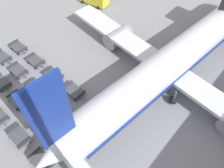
{
  "coord_description": "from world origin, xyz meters",
  "views": [
    {
      "loc": [
        20.89,
        -20.43,
        22.34
      ],
      "look_at": [
        10.69,
        -8.92,
        2.66
      ],
      "focal_mm": 35.0,
      "sensor_mm": 36.0,
      "label": 1
    }
  ],
  "objects_px": {
    "baggage_dolly_row_mid_a_col_e": "(62,143)",
    "baggage_dolly_row_far_col_e": "(98,110)",
    "baggage_dolly_row_near_col_e": "(42,161)",
    "baggage_dolly_row_far_col_c": "(53,75)",
    "baggage_dolly_row_mid_b_col_b": "(18,71)",
    "baggage_dolly_row_mid_b_col_e": "(82,125)",
    "baggage_dolly_row_mid_b_col_a": "(2,57)",
    "baggage_dolly_row_mid_a_col_b": "(1,83)",
    "baggage_dolly_row_mid_b_col_d": "(57,106)",
    "baggage_dolly_row_far_col_a": "(18,47)",
    "baggage_dolly_row_near_col_d": "(19,137)",
    "baggage_dolly_row_far_col_b": "(36,61)",
    "baggage_dolly_row_far_col_d": "(74,91)",
    "baggage_dolly_row_mid_a_col_d": "(40,120)",
    "baggage_dolly_row_mid_b_col_c": "(36,87)",
    "airplane": "(173,61)",
    "baggage_dolly_row_mid_a_col_c": "(18,100)"
  },
  "relations": [
    {
      "from": "baggage_dolly_row_mid_a_col_e",
      "to": "baggage_dolly_row_far_col_e",
      "type": "xyz_separation_m",
      "value": [
        0.0,
        5.43,
        0.0
      ]
    },
    {
      "from": "baggage_dolly_row_near_col_e",
      "to": "baggage_dolly_row_far_col_c",
      "type": "bearing_deg",
      "value": 135.11
    },
    {
      "from": "baggage_dolly_row_mid_b_col_b",
      "to": "baggage_dolly_row_mid_b_col_e",
      "type": "xyz_separation_m",
      "value": [
        12.24,
        0.04,
        0.0
      ]
    },
    {
      "from": "baggage_dolly_row_mid_b_col_e",
      "to": "baggage_dolly_row_far_col_c",
      "type": "height_order",
      "value": "same"
    },
    {
      "from": "baggage_dolly_row_near_col_e",
      "to": "baggage_dolly_row_mid_b_col_b",
      "type": "xyz_separation_m",
      "value": [
        -12.14,
        5.34,
        0.0
      ]
    },
    {
      "from": "baggage_dolly_row_near_col_e",
      "to": "baggage_dolly_row_far_col_e",
      "type": "xyz_separation_m",
      "value": [
        0.04,
        7.99,
        0.0
      ]
    },
    {
      "from": "baggage_dolly_row_mid_b_col_b",
      "to": "baggage_dolly_row_mid_b_col_a",
      "type": "bearing_deg",
      "value": -179.04
    },
    {
      "from": "baggage_dolly_row_mid_a_col_b",
      "to": "baggage_dolly_row_mid_b_col_d",
      "type": "bearing_deg",
      "value": 17.58
    },
    {
      "from": "baggage_dolly_row_far_col_a",
      "to": "baggage_dolly_row_far_col_e",
      "type": "height_order",
      "value": "same"
    },
    {
      "from": "baggage_dolly_row_mid_b_col_b",
      "to": "baggage_dolly_row_near_col_d",
      "type": "bearing_deg",
      "value": -32.91
    },
    {
      "from": "baggage_dolly_row_mid_b_col_d",
      "to": "baggage_dolly_row_far_col_b",
      "type": "bearing_deg",
      "value": 161.23
    },
    {
      "from": "baggage_dolly_row_far_col_b",
      "to": "baggage_dolly_row_far_col_c",
      "type": "xyz_separation_m",
      "value": [
        3.92,
        -0.02,
        0.0
      ]
    },
    {
      "from": "baggage_dolly_row_mid_b_col_d",
      "to": "baggage_dolly_row_far_col_a",
      "type": "height_order",
      "value": "same"
    },
    {
      "from": "baggage_dolly_row_far_col_d",
      "to": "baggage_dolly_row_mid_a_col_d",
      "type": "bearing_deg",
      "value": -88.13
    },
    {
      "from": "baggage_dolly_row_mid_b_col_d",
      "to": "baggage_dolly_row_far_col_d",
      "type": "height_order",
      "value": "same"
    },
    {
      "from": "baggage_dolly_row_mid_b_col_b",
      "to": "baggage_dolly_row_mid_b_col_c",
      "type": "xyz_separation_m",
      "value": [
        4.08,
        -0.14,
        0.0
      ]
    },
    {
      "from": "airplane",
      "to": "baggage_dolly_row_far_col_b",
      "type": "height_order",
      "value": "airplane"
    },
    {
      "from": "baggage_dolly_row_mid_a_col_b",
      "to": "baggage_dolly_row_mid_b_col_c",
      "type": "height_order",
      "value": "same"
    },
    {
      "from": "baggage_dolly_row_mid_b_col_c",
      "to": "baggage_dolly_row_mid_b_col_d",
      "type": "distance_m",
      "value": 4.13
    },
    {
      "from": "baggage_dolly_row_near_col_d",
      "to": "baggage_dolly_row_far_col_a",
      "type": "distance_m",
      "value": 14.47
    },
    {
      "from": "baggage_dolly_row_far_col_c",
      "to": "baggage_dolly_row_far_col_d",
      "type": "xyz_separation_m",
      "value": [
        3.92,
        0.11,
        0.0
      ]
    },
    {
      "from": "baggage_dolly_row_mid_b_col_a",
      "to": "baggage_dolly_row_mid_b_col_c",
      "type": "bearing_deg",
      "value": -0.55
    },
    {
      "from": "baggage_dolly_row_far_col_c",
      "to": "baggage_dolly_row_mid_a_col_b",
      "type": "bearing_deg",
      "value": -127.62
    },
    {
      "from": "baggage_dolly_row_far_col_a",
      "to": "airplane",
      "type": "bearing_deg",
      "value": 27.91
    },
    {
      "from": "baggage_dolly_row_mid_a_col_d",
      "to": "baggage_dolly_row_mid_b_col_a",
      "type": "relative_size",
      "value": 1.0
    },
    {
      "from": "baggage_dolly_row_near_col_d",
      "to": "baggage_dolly_row_far_col_b",
      "type": "xyz_separation_m",
      "value": [
        -7.96,
        7.93,
        0.0
      ]
    },
    {
      "from": "baggage_dolly_row_far_col_c",
      "to": "baggage_dolly_row_near_col_d",
      "type": "bearing_deg",
      "value": -62.94
    },
    {
      "from": "airplane",
      "to": "baggage_dolly_row_mid_b_col_b",
      "type": "bearing_deg",
      "value": -140.2
    },
    {
      "from": "baggage_dolly_row_mid_a_col_c",
      "to": "baggage_dolly_row_far_col_e",
      "type": "distance_m",
      "value": 9.75
    },
    {
      "from": "baggage_dolly_row_mid_a_col_d",
      "to": "baggage_dolly_row_far_col_a",
      "type": "distance_m",
      "value": 13.24
    },
    {
      "from": "baggage_dolly_row_far_col_e",
      "to": "baggage_dolly_row_mid_a_col_b",
      "type": "bearing_deg",
      "value": -156.26
    },
    {
      "from": "baggage_dolly_row_mid_b_col_b",
      "to": "baggage_dolly_row_far_col_e",
      "type": "bearing_deg",
      "value": 12.28
    },
    {
      "from": "baggage_dolly_row_near_col_d",
      "to": "baggage_dolly_row_near_col_e",
      "type": "relative_size",
      "value": 1.0
    },
    {
      "from": "baggage_dolly_row_mid_a_col_d",
      "to": "baggage_dolly_row_mid_a_col_b",
      "type": "bearing_deg",
      "value": -179.77
    },
    {
      "from": "baggage_dolly_row_near_col_d",
      "to": "baggage_dolly_row_mid_b_col_a",
      "type": "xyz_separation_m",
      "value": [
        -12.04,
        5.25,
        0.0
      ]
    },
    {
      "from": "baggage_dolly_row_mid_b_col_b",
      "to": "baggage_dolly_row_far_col_a",
      "type": "relative_size",
      "value": 1.0
    },
    {
      "from": "baggage_dolly_row_far_col_e",
      "to": "baggage_dolly_row_mid_b_col_e",
      "type": "bearing_deg",
      "value": -88.77
    },
    {
      "from": "baggage_dolly_row_near_col_d",
      "to": "airplane",
      "type": "bearing_deg",
      "value": 68.39
    },
    {
      "from": "baggage_dolly_row_mid_b_col_c",
      "to": "baggage_dolly_row_near_col_e",
      "type": "bearing_deg",
      "value": -32.84
    },
    {
      "from": "baggage_dolly_row_mid_a_col_d",
      "to": "baggage_dolly_row_far_col_c",
      "type": "distance_m",
      "value": 6.62
    },
    {
      "from": "baggage_dolly_row_near_col_e",
      "to": "baggage_dolly_row_mid_a_col_c",
      "type": "xyz_separation_m",
      "value": [
        -8.09,
        2.61,
        0.0
      ]
    },
    {
      "from": "baggage_dolly_row_mid_b_col_b",
      "to": "baggage_dolly_row_mid_a_col_c",
      "type": "bearing_deg",
      "value": -34.02
    },
    {
      "from": "baggage_dolly_row_mid_b_col_d",
      "to": "baggage_dolly_row_mid_a_col_c",
      "type": "bearing_deg",
      "value": -147.48
    },
    {
      "from": "baggage_dolly_row_mid_a_col_e",
      "to": "baggage_dolly_row_mid_b_col_a",
      "type": "xyz_separation_m",
      "value": [
        -16.01,
        2.72,
        0.0
      ]
    },
    {
      "from": "baggage_dolly_row_far_col_a",
      "to": "baggage_dolly_row_far_col_b",
      "type": "distance_m",
      "value": 4.16
    },
    {
      "from": "baggage_dolly_row_far_col_e",
      "to": "baggage_dolly_row_near_col_d",
      "type": "bearing_deg",
      "value": -116.48
    },
    {
      "from": "airplane",
      "to": "baggage_dolly_row_far_col_e",
      "type": "height_order",
      "value": "airplane"
    },
    {
      "from": "baggage_dolly_row_mid_b_col_e",
      "to": "baggage_dolly_row_mid_a_col_c",
      "type": "bearing_deg",
      "value": -161.26
    },
    {
      "from": "baggage_dolly_row_mid_a_col_e",
      "to": "baggage_dolly_row_mid_b_col_e",
      "type": "distance_m",
      "value": 2.82
    },
    {
      "from": "baggage_dolly_row_near_col_d",
      "to": "baggage_dolly_row_mid_b_col_c",
      "type": "distance_m",
      "value": 6.62
    }
  ]
}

